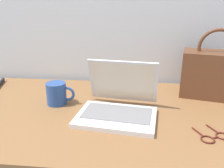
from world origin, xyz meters
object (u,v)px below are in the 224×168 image
at_px(laptop, 119,104).
at_px(eyeglasses, 214,137).
at_px(handbag, 214,73).
at_px(remote_control_far, 106,87).
at_px(coffee_mug, 57,93).

xyz_separation_m(laptop, eyeglasses, (0.34, -0.15, -0.04)).
bearing_deg(eyeglasses, handbag, 75.25).
bearing_deg(handbag, remote_control_far, 176.21).
bearing_deg(laptop, remote_control_far, 107.95).
bearing_deg(eyeglasses, laptop, 156.49).
xyz_separation_m(coffee_mug, eyeglasses, (0.63, -0.22, -0.05)).
distance_m(coffee_mug, eyeglasses, 0.66).
relative_size(eyeglasses, handbag, 0.40).
height_order(coffee_mug, eyeglasses, coffee_mug).
height_order(coffee_mug, remote_control_far, coffee_mug).
bearing_deg(remote_control_far, coffee_mug, -133.55).
bearing_deg(coffee_mug, remote_control_far, 46.45).
bearing_deg(laptop, eyeglasses, -23.51).
relative_size(laptop, coffee_mug, 2.61).
height_order(remote_control_far, eyeglasses, remote_control_far).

